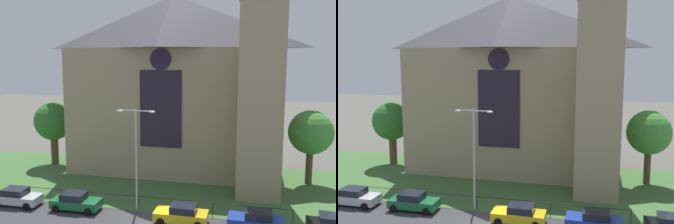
# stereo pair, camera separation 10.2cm
# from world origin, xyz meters

# --- Properties ---
(ground) EXTENTS (160.00, 160.00, 0.00)m
(ground) POSITION_xyz_m (0.00, 10.00, 0.00)
(ground) COLOR #56544C
(grass_verge) EXTENTS (120.00, 20.00, 0.01)m
(grass_verge) POSITION_xyz_m (0.00, 8.00, 0.00)
(grass_verge) COLOR #3D6633
(grass_verge) RESTS_ON ground
(church_building) EXTENTS (23.20, 16.20, 26.00)m
(church_building) POSITION_xyz_m (-1.37, 15.57, 10.27)
(church_building) COLOR tan
(church_building) RESTS_ON ground
(iron_railing) EXTENTS (25.55, 0.07, 1.13)m
(iron_railing) POSITION_xyz_m (-2.15, 2.50, 0.95)
(iron_railing) COLOR black
(iron_railing) RESTS_ON ground
(tree_left_far) EXTENTS (4.64, 4.64, 7.66)m
(tree_left_far) POSITION_xyz_m (-16.49, 13.64, 5.24)
(tree_left_far) COLOR brown
(tree_left_far) RESTS_ON ground
(tree_right_far) EXTENTS (4.51, 4.51, 7.67)m
(tree_right_far) POSITION_xyz_m (12.95, 12.96, 5.35)
(tree_right_far) COLOR brown
(tree_right_far) RESTS_ON ground
(streetlamp_near) EXTENTS (3.37, 0.26, 8.79)m
(streetlamp_near) POSITION_xyz_m (-2.30, 2.40, 5.54)
(streetlamp_near) COLOR #B2B2B7
(streetlamp_near) RESTS_ON ground
(parked_car_silver) EXTENTS (4.21, 2.04, 1.51)m
(parked_car_silver) POSITION_xyz_m (-12.92, 0.83, 0.74)
(parked_car_silver) COLOR #B7B7BC
(parked_car_silver) RESTS_ON ground
(parked_car_green) EXTENTS (4.23, 2.07, 1.51)m
(parked_car_green) POSITION_xyz_m (-7.34, 1.01, 0.74)
(parked_car_green) COLOR #196033
(parked_car_green) RESTS_ON ground
(parked_car_yellow) EXTENTS (4.21, 2.05, 1.51)m
(parked_car_yellow) POSITION_xyz_m (2.03, 0.50, 0.74)
(parked_car_yellow) COLOR gold
(parked_car_yellow) RESTS_ON ground
(parked_car_blue) EXTENTS (4.24, 2.10, 1.51)m
(parked_car_blue) POSITION_xyz_m (7.78, 0.69, 0.74)
(parked_car_blue) COLOR #1E3899
(parked_car_blue) RESTS_ON ground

